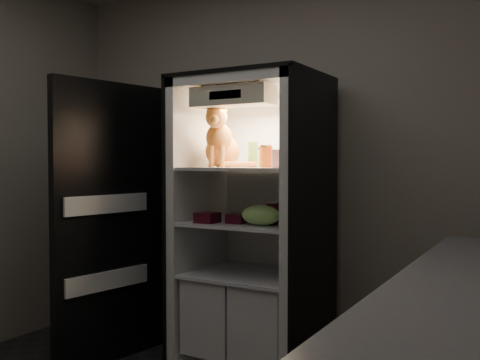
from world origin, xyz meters
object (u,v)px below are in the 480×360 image
object	(u,v)px
soda_can_c	(272,214)
pepper_jar	(294,150)
soda_can_b	(295,214)
mayo_tub	(265,157)
salsa_jar	(266,156)
soda_can_a	(277,212)
berry_box_right	(237,219)
tabby_cat	(221,143)
parmesan_shaker	(253,155)
berry_box_left	(207,218)
grape_bag	(261,215)
condiment_jar	(254,215)
cream_carton	(279,159)
refrigerator	(254,243)

from	to	relation	value
soda_can_c	pepper_jar	bearing A→B (deg)	48.82
soda_can_b	soda_can_c	size ratio (longest dim) A/B	0.85
mayo_tub	pepper_jar	world-z (taller)	pepper_jar
salsa_jar	soda_can_a	distance (m)	0.36
berry_box_right	tabby_cat	bearing A→B (deg)	157.13
parmesan_shaker	berry_box_left	bearing A→B (deg)	-125.50
salsa_jar	grape_bag	world-z (taller)	salsa_jar
grape_bag	condiment_jar	bearing A→B (deg)	127.52
cream_carton	berry_box_right	size ratio (longest dim) A/B	0.94
pepper_jar	soda_can_c	world-z (taller)	pepper_jar
parmesan_shaker	salsa_jar	size ratio (longest dim) A/B	1.18
parmesan_shaker	soda_can_a	xyz separation A→B (m)	(0.18, -0.01, -0.37)
refrigerator	cream_carton	distance (m)	0.65
refrigerator	berry_box_right	distance (m)	0.25
berry_box_left	berry_box_right	bearing A→B (deg)	24.28
condiment_jar	soda_can_c	bearing A→B (deg)	-33.81
cream_carton	soda_can_c	bearing A→B (deg)	137.36
cream_carton	berry_box_right	world-z (taller)	cream_carton
soda_can_a	condiment_jar	world-z (taller)	soda_can_a
salsa_jar	soda_can_a	bearing A→B (deg)	60.53
condiment_jar	berry_box_right	distance (m)	0.17
soda_can_b	condiment_jar	xyz separation A→B (m)	(-0.29, 0.00, -0.02)
tabby_cat	mayo_tub	bearing A→B (deg)	16.97
salsa_jar	pepper_jar	xyz separation A→B (m)	(0.17, 0.05, 0.04)
refrigerator	berry_box_right	xyz separation A→B (m)	(-0.03, -0.17, 0.18)
soda_can_b	berry_box_right	distance (m)	0.36
salsa_jar	cream_carton	world-z (taller)	salsa_jar
pepper_jar	berry_box_left	world-z (taller)	pepper_jar
pepper_jar	berry_box_right	world-z (taller)	pepper_jar
refrigerator	condiment_jar	bearing A→B (deg)	-8.04
tabby_cat	pepper_jar	size ratio (longest dim) A/B	1.93
mayo_tub	salsa_jar	world-z (taller)	salsa_jar
condiment_jar	refrigerator	bearing A→B (deg)	171.96
parmesan_shaker	berry_box_right	bearing A→B (deg)	-93.34
soda_can_a	parmesan_shaker	bearing A→B (deg)	176.68
soda_can_c	berry_box_left	size ratio (longest dim) A/B	1.05
pepper_jar	cream_carton	size ratio (longest dim) A/B	2.02
soda_can_b	tabby_cat	bearing A→B (deg)	-168.57
soda_can_a	condiment_jar	xyz separation A→B (m)	(-0.16, -0.00, -0.03)
tabby_cat	pepper_jar	xyz separation A→B (m)	(0.49, 0.08, -0.05)
condiment_jar	grape_bag	bearing A→B (deg)	-52.48
parmesan_shaker	berry_box_left	xyz separation A→B (m)	(-0.18, -0.26, -0.40)
pepper_jar	condiment_jar	xyz separation A→B (m)	(-0.29, 0.02, -0.42)
salsa_jar	cream_carton	bearing A→B (deg)	-40.65
mayo_tub	berry_box_left	world-z (taller)	mayo_tub
soda_can_c	soda_can_b	bearing A→B (deg)	53.50
parmesan_shaker	pepper_jar	world-z (taller)	pepper_jar
salsa_jar	mayo_tub	bearing A→B (deg)	118.32
mayo_tub	cream_carton	xyz separation A→B (m)	(0.24, -0.28, -0.01)
tabby_cat	condiment_jar	world-z (taller)	tabby_cat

